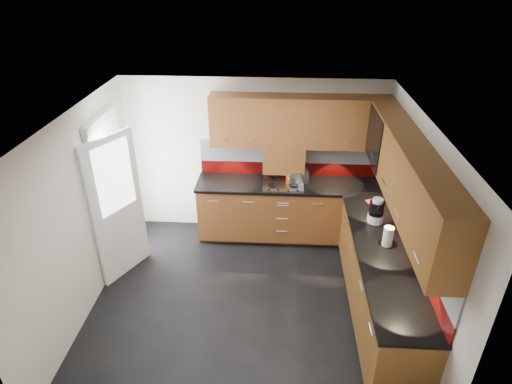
# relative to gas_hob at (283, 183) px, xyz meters

# --- Properties ---
(room) EXTENTS (4.00, 3.80, 2.64)m
(room) POSITION_rel_gas_hob_xyz_m (-0.45, -1.47, 0.54)
(room) COLOR black
(base_cabinets) EXTENTS (2.70, 3.20, 0.95)m
(base_cabinets) POSITION_rel_gas_hob_xyz_m (0.62, -0.75, -0.52)
(base_cabinets) COLOR brown
(base_cabinets) RESTS_ON room
(countertop) EXTENTS (2.72, 3.22, 0.04)m
(countertop) POSITION_rel_gas_hob_xyz_m (0.60, -0.77, -0.03)
(countertop) COLOR black
(countertop) RESTS_ON base_cabinets
(backsplash) EXTENTS (2.70, 3.20, 0.54)m
(backsplash) POSITION_rel_gas_hob_xyz_m (0.83, -0.54, 0.26)
(backsplash) COLOR maroon
(backsplash) RESTS_ON countertop
(upper_cabinets) EXTENTS (2.50, 3.20, 0.72)m
(upper_cabinets) POSITION_rel_gas_hob_xyz_m (0.78, -0.69, 0.88)
(upper_cabinets) COLOR brown
(upper_cabinets) RESTS_ON room
(extractor_hood) EXTENTS (0.60, 0.33, 0.40)m
(extractor_hood) POSITION_rel_gas_hob_xyz_m (0.00, 0.17, 0.33)
(extractor_hood) COLOR brown
(extractor_hood) RESTS_ON room
(glass_cabinet) EXTENTS (0.32, 0.80, 0.66)m
(glass_cabinet) POSITION_rel_gas_hob_xyz_m (1.26, -0.40, 0.91)
(glass_cabinet) COLOR black
(glass_cabinet) RESTS_ON room
(back_door) EXTENTS (0.42, 1.19, 2.04)m
(back_door) POSITION_rel_gas_hob_xyz_m (-2.23, -0.72, 0.08)
(back_door) COLOR white
(back_door) RESTS_ON room
(gas_hob) EXTENTS (0.58, 0.51, 0.05)m
(gas_hob) POSITION_rel_gas_hob_xyz_m (0.00, 0.00, 0.00)
(gas_hob) COLOR silver
(gas_hob) RESTS_ON countertop
(utensil_pot) EXTENTS (0.11, 0.11, 0.39)m
(utensil_pot) POSITION_rel_gas_hob_xyz_m (0.09, 0.14, 0.08)
(utensil_pot) COLOR orange
(utensil_pot) RESTS_ON countertop
(toaster) EXTENTS (0.29, 0.20, 0.19)m
(toaster) POSITION_rel_gas_hob_xyz_m (0.22, 0.07, 0.08)
(toaster) COLOR silver
(toaster) RESTS_ON countertop
(food_processor) EXTENTS (0.19, 0.19, 0.32)m
(food_processor) POSITION_rel_gas_hob_xyz_m (1.15, -0.94, 0.13)
(food_processor) COLOR white
(food_processor) RESTS_ON countertop
(paper_towel) EXTENTS (0.15, 0.15, 0.24)m
(paper_towel) POSITION_rel_gas_hob_xyz_m (1.19, -1.43, 0.11)
(paper_towel) COLOR white
(paper_towel) RESTS_ON countertop
(orange_cloth) EXTENTS (0.18, 0.17, 0.02)m
(orange_cloth) POSITION_rel_gas_hob_xyz_m (1.20, -0.45, -0.01)
(orange_cloth) COLOR #D35317
(orange_cloth) RESTS_ON countertop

